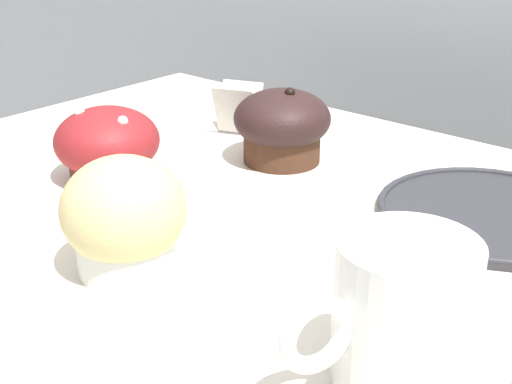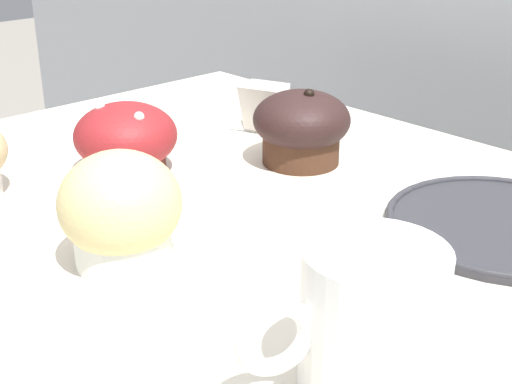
% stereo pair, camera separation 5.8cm
% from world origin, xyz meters
% --- Properties ---
extents(muffin_back_left, '(0.10, 0.10, 0.08)m').
position_xyz_m(muffin_back_left, '(-0.13, 0.12, 0.93)').
color(muffin_back_left, '#442819').
rests_on(muffin_back_left, display_counter).
extents(muffin_back_right, '(0.11, 0.11, 0.08)m').
position_xyz_m(muffin_back_right, '(-0.24, -0.03, 0.92)').
color(muffin_back_right, '#4C221A').
rests_on(muffin_back_right, display_counter).
extents(muffin_back_center, '(0.10, 0.10, 0.09)m').
position_xyz_m(muffin_back_center, '(-0.08, -0.14, 0.93)').
color(muffin_back_center, white).
rests_on(muffin_back_center, display_counter).
extents(coffee_cup, '(0.08, 0.12, 0.09)m').
position_xyz_m(coffee_cup, '(0.15, -0.12, 0.93)').
color(coffee_cup, white).
rests_on(coffee_cup, display_counter).
extents(serving_plate, '(0.20, 0.20, 0.01)m').
position_xyz_m(serving_plate, '(0.10, 0.14, 0.89)').
color(serving_plate, '#2D2D33').
rests_on(serving_plate, display_counter).
extents(price_card, '(0.06, 0.06, 0.06)m').
position_xyz_m(price_card, '(-0.23, 0.16, 0.92)').
color(price_card, white).
rests_on(price_card, display_counter).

